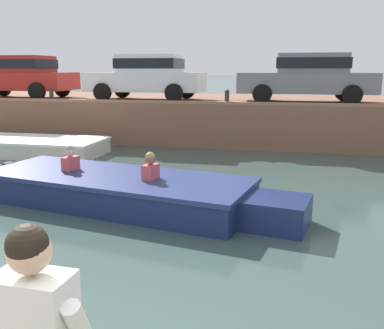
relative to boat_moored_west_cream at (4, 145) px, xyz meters
name	(u,v)px	position (x,y,z in m)	size (l,w,h in m)	color
ground_plane	(203,203)	(6.75, -3.55, -0.24)	(400.00, 400.00, 0.00)	#384C47
far_quay_wall	(247,117)	(6.75, 4.94, 0.47)	(60.00, 6.00, 1.40)	brown
far_wall_coping	(239,103)	(6.75, 2.06, 1.21)	(60.00, 0.24, 0.08)	#9F6C52
boat_moored_west_cream	(4,145)	(0.00, 0.00, 0.00)	(6.60, 1.85, 0.48)	silver
motorboat_passing	(127,191)	(5.40, -3.97, 0.04)	(6.16, 2.71, 1.04)	navy
car_leftmost_red	(19,75)	(-1.66, 3.47, 2.02)	(4.20, 2.03, 1.54)	#B2231E
car_left_inner_white	(148,75)	(3.37, 3.47, 2.01)	(4.04, 2.02, 1.54)	white
car_centre_grey	(308,76)	(8.79, 3.48, 2.02)	(4.31, 2.05, 1.54)	slate
mooring_bollard_west	(51,94)	(0.38, 2.19, 1.41)	(0.15, 0.15, 0.44)	#2D2B28
mooring_bollard_mid	(227,96)	(6.36, 2.19, 1.41)	(0.15, 0.15, 0.44)	#2D2B28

